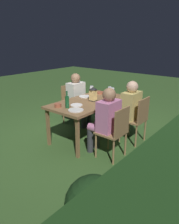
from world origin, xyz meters
TOP-DOWN VIEW (x-y plane):
  - ground_plane at (0.00, 0.00)m, footprint 16.00×16.00m
  - dining_table at (0.00, 0.00)m, footprint 1.62×0.85m
  - chair_side_left_a at (-0.36, -0.82)m, footprint 0.42×0.40m
  - person_in_cream at (-0.36, -0.62)m, footprint 0.38×0.47m
  - chair_side_right_a at (-0.36, 0.82)m, footprint 0.42×0.40m
  - person_in_mustard at (-0.36, 0.62)m, footprint 0.38×0.47m
  - chair_side_right_b at (0.36, 0.82)m, footprint 0.42×0.40m
  - person_in_pink at (0.36, 0.62)m, footprint 0.38×0.47m
  - lantern_centerpiece at (-0.05, 0.05)m, footprint 0.15×0.15m
  - green_bottle_on_table at (0.57, -0.02)m, footprint 0.07×0.07m
  - wine_glass_a at (-0.46, -0.31)m, footprint 0.08×0.08m
  - wine_glass_b at (-0.24, 0.36)m, footprint 0.08×0.08m
  - wine_glass_c at (-0.63, 0.03)m, footprint 0.08×0.08m
  - wine_glass_d at (-0.59, 0.12)m, footprint 0.08×0.08m
  - plate_a at (0.37, 0.01)m, footprint 0.21×0.21m
  - plate_b at (-0.17, -0.26)m, footprint 0.23×0.23m
  - plate_c at (0.58, 0.19)m, footprint 0.25×0.25m
  - bowl_olives at (-0.57, -0.18)m, footprint 0.14×0.14m
  - bowl_bread at (-0.44, 0.11)m, footprint 0.13×0.13m
  - bowl_salad at (0.64, -0.18)m, footprint 0.12×0.12m
  - potted_plant_by_hedge at (1.86, 1.56)m, footprint 0.51×0.51m

SIDE VIEW (x-z plane):
  - ground_plane at x=0.00m, z-range 0.00..0.00m
  - potted_plant_by_hedge at x=1.86m, z-range 0.08..0.85m
  - chair_side_left_a at x=-0.36m, z-range 0.05..0.92m
  - chair_side_right_a at x=-0.36m, z-range 0.05..0.92m
  - chair_side_right_b at x=0.36m, z-range 0.05..0.92m
  - person_in_cream at x=-0.36m, z-range 0.06..1.21m
  - person_in_mustard at x=-0.36m, z-range 0.06..1.21m
  - person_in_pink at x=0.36m, z-range 0.06..1.21m
  - dining_table at x=0.00m, z-range 0.31..1.05m
  - plate_a at x=0.37m, z-range 0.74..0.76m
  - plate_b at x=-0.17m, z-range 0.74..0.76m
  - plate_c at x=0.58m, z-range 0.74..0.76m
  - bowl_olives at x=-0.57m, z-range 0.74..0.79m
  - bowl_bread at x=-0.44m, z-range 0.74..0.79m
  - bowl_salad at x=0.64m, z-range 0.74..0.80m
  - green_bottle_on_table at x=0.57m, z-range 0.71..1.00m
  - wine_glass_a at x=-0.46m, z-range 0.77..0.94m
  - wine_glass_b at x=-0.24m, z-range 0.77..0.94m
  - wine_glass_c at x=-0.63m, z-range 0.77..0.94m
  - wine_glass_d at x=-0.59m, z-range 0.77..0.94m
  - lantern_centerpiece at x=-0.05m, z-range 0.76..1.02m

